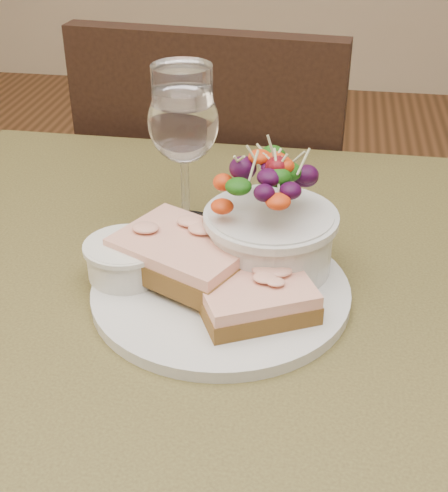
% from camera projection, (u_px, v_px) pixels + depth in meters
% --- Properties ---
extents(cafe_table, '(0.80, 0.80, 0.75)m').
position_uv_depth(cafe_table, '(213.00, 386.00, 0.71)').
color(cafe_table, '#3E361A').
rests_on(cafe_table, ground).
extents(chair_far, '(0.46, 0.46, 0.90)m').
position_uv_depth(chair_far, '(230.00, 308.00, 1.43)').
color(chair_far, black).
rests_on(chair_far, ground).
extents(dinner_plate, '(0.25, 0.25, 0.01)m').
position_uv_depth(dinner_plate, '(221.00, 291.00, 0.67)').
color(dinner_plate, silver).
rests_on(dinner_plate, cafe_table).
extents(sandwich_front, '(0.12, 0.11, 0.03)m').
position_uv_depth(sandwich_front, '(256.00, 298.00, 0.62)').
color(sandwich_front, '#452D12').
rests_on(sandwich_front, dinner_plate).
extents(sandwich_back, '(0.16, 0.14, 0.03)m').
position_uv_depth(sandwich_back, '(185.00, 254.00, 0.67)').
color(sandwich_back, '#452D12').
rests_on(sandwich_back, dinner_plate).
extents(ramekin, '(0.08, 0.08, 0.04)m').
position_uv_depth(ramekin, '(126.00, 258.00, 0.67)').
color(ramekin, silver).
rests_on(ramekin, dinner_plate).
extents(salad_bowl, '(0.12, 0.12, 0.13)m').
position_uv_depth(salad_bowl, '(271.00, 215.00, 0.67)').
color(salad_bowl, silver).
rests_on(salad_bowl, dinner_plate).
extents(garnish, '(0.05, 0.04, 0.02)m').
position_uv_depth(garnish, '(168.00, 238.00, 0.73)').
color(garnish, '#0D3C0B').
rests_on(garnish, dinner_plate).
extents(wine_glass, '(0.08, 0.08, 0.18)m').
position_uv_depth(wine_glass, '(183.00, 127.00, 0.73)').
color(wine_glass, white).
rests_on(wine_glass, cafe_table).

